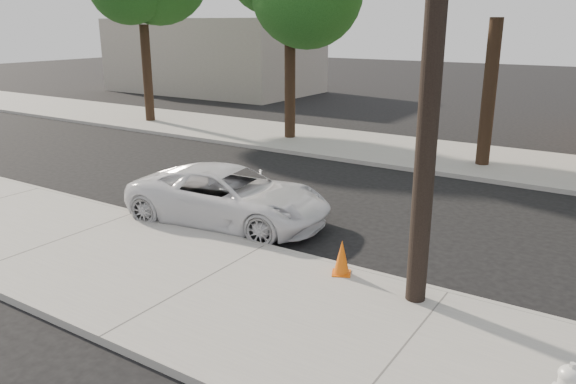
# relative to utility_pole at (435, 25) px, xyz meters

# --- Properties ---
(ground) EXTENTS (120.00, 120.00, 0.00)m
(ground) POSITION_rel_utility_pole_xyz_m (-3.60, 2.70, -4.70)
(ground) COLOR black
(ground) RESTS_ON ground
(near_sidewalk) EXTENTS (90.00, 4.40, 0.15)m
(near_sidewalk) POSITION_rel_utility_pole_xyz_m (-3.60, -1.60, -4.62)
(near_sidewalk) COLOR gray
(near_sidewalk) RESTS_ON ground
(far_sidewalk) EXTENTS (90.00, 5.00, 0.15)m
(far_sidewalk) POSITION_rel_utility_pole_xyz_m (-3.60, 11.20, -4.62)
(far_sidewalk) COLOR gray
(far_sidewalk) RESTS_ON ground
(curb_near) EXTENTS (90.00, 0.12, 0.16)m
(curb_near) POSITION_rel_utility_pole_xyz_m (-3.60, 0.60, -4.62)
(curb_near) COLOR #9E9B93
(curb_near) RESTS_ON ground
(building_far) EXTENTS (14.00, 8.00, 5.00)m
(building_far) POSITION_rel_utility_pole_xyz_m (-23.60, 22.70, -2.20)
(building_far) COLOR gray
(building_far) RESTS_ON ground
(utility_pole) EXTENTS (1.40, 0.34, 9.00)m
(utility_pole) POSITION_rel_utility_pole_xyz_m (0.00, 0.00, 0.00)
(utility_pole) COLOR black
(utility_pole) RESTS_ON near_sidewalk
(police_cruiser) EXTENTS (5.26, 2.94, 1.39)m
(police_cruiser) POSITION_rel_utility_pole_xyz_m (-5.36, 1.59, -4.00)
(police_cruiser) COLOR white
(police_cruiser) RESTS_ON ground
(traffic_cone) EXTENTS (0.46, 0.46, 0.68)m
(traffic_cone) POSITION_rel_utility_pole_xyz_m (-1.55, 0.20, -4.22)
(traffic_cone) COLOR #E05B0B
(traffic_cone) RESTS_ON near_sidewalk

